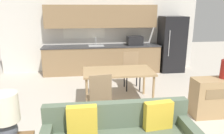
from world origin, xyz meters
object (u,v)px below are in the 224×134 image
(refrigerator, at_px, (171,44))
(dining_chair_near_left, at_px, (99,96))
(table_lamp, at_px, (5,114))
(dining_table, at_px, (118,73))
(credenza, at_px, (224,97))
(dining_chair_far_right, at_px, (132,69))

(refrigerator, height_order, dining_chair_near_left, refrigerator)
(refrigerator, xyz_separation_m, table_lamp, (-3.80, -4.38, -0.02))
(dining_table, distance_m, credenza, 2.18)
(dining_table, height_order, table_lamp, table_lamp)
(credenza, relative_size, dining_chair_near_left, 1.37)
(dining_chair_far_right, height_order, dining_chair_near_left, same)
(table_lamp, relative_size, credenza, 0.47)
(dining_table, height_order, dining_chair_near_left, dining_chair_near_left)
(dining_table, relative_size, dining_chair_far_right, 1.61)
(refrigerator, relative_size, table_lamp, 2.98)
(table_lamp, bearing_deg, dining_chair_near_left, 47.21)
(table_lamp, height_order, credenza, table_lamp)
(dining_chair_far_right, bearing_deg, credenza, -49.12)
(dining_chair_far_right, bearing_deg, refrigerator, 41.09)
(refrigerator, bearing_deg, dining_chair_near_left, -130.18)
(refrigerator, height_order, credenza, refrigerator)
(dining_table, relative_size, table_lamp, 2.52)
(credenza, xyz_separation_m, dining_chair_near_left, (-2.45, 0.06, 0.13))
(dining_table, bearing_deg, table_lamp, -128.32)
(refrigerator, xyz_separation_m, credenza, (-0.16, -3.16, -0.52))
(refrigerator, height_order, table_lamp, refrigerator)
(credenza, relative_size, dining_chair_far_right, 1.37)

